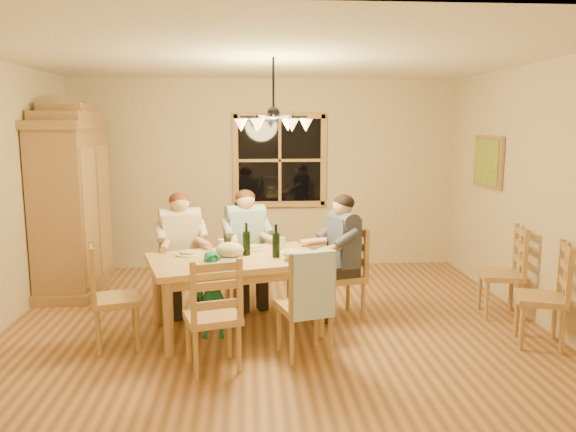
{
  "coord_description": "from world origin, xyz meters",
  "views": [
    {
      "loc": [
        -0.26,
        -5.57,
        2.05
      ],
      "look_at": [
        0.15,
        0.1,
        1.13
      ],
      "focal_mm": 35.0,
      "sensor_mm": 36.0,
      "label": 1
    }
  ],
  "objects": [
    {
      "name": "chair_end_right",
      "position": [
        0.73,
        0.17,
        0.3
      ],
      "size": [
        0.52,
        0.54,
        0.99
      ],
      "rotation": [
        0.0,
        0.0,
        1.85
      ],
      "color": "#AF814D",
      "rests_on": "floor"
    },
    {
      "name": "floor",
      "position": [
        0.0,
        0.0,
        0.0
      ],
      "size": [
        5.5,
        5.5,
        0.0
      ],
      "primitive_type": "plane",
      "color": "brown",
      "rests_on": "ground"
    },
    {
      "name": "plate_woman",
      "position": [
        -0.86,
        -0.02,
        0.77
      ],
      "size": [
        0.26,
        0.26,
        0.02
      ],
      "primitive_type": "cylinder",
      "color": "white",
      "rests_on": "dining_table"
    },
    {
      "name": "chandelier",
      "position": [
        -0.0,
        0.0,
        2.08
      ],
      "size": [
        0.77,
        0.68,
        0.71
      ],
      "color": "black",
      "rests_on": "ceiling"
    },
    {
      "name": "chair_far_left",
      "position": [
        -1.0,
        0.49,
        0.3
      ],
      "size": [
        0.54,
        0.52,
        0.99
      ],
      "rotation": [
        0.0,
        0.0,
        3.42
      ],
      "color": "#AF814D",
      "rests_on": "floor"
    },
    {
      "name": "dining_table",
      "position": [
        -0.38,
        -0.15,
        0.66
      ],
      "size": [
        1.88,
        1.43,
        0.76
      ],
      "rotation": [
        0.0,
        0.0,
        0.28
      ],
      "color": "tan",
      "rests_on": "floor"
    },
    {
      "name": "wine_bottle_a",
      "position": [
        -0.28,
        -0.06,
        0.93
      ],
      "size": [
        0.08,
        0.08,
        0.33
      ],
      "primitive_type": "cylinder",
      "color": "black",
      "rests_on": "dining_table"
    },
    {
      "name": "adult_woman",
      "position": [
        -1.0,
        0.49,
        0.84
      ],
      "size": [
        0.48,
        0.51,
        0.87
      ],
      "rotation": [
        0.0,
        0.0,
        3.42
      ],
      "color": "#C8B29A",
      "rests_on": "floor"
    },
    {
      "name": "chair_far_right",
      "position": [
        -0.29,
        0.7,
        0.3
      ],
      "size": [
        0.54,
        0.52,
        0.99
      ],
      "rotation": [
        0.0,
        0.0,
        3.42
      ],
      "color": "#AF814D",
      "rests_on": "floor"
    },
    {
      "name": "chair_end_left",
      "position": [
        -1.49,
        -0.46,
        0.3
      ],
      "size": [
        0.52,
        0.54,
        0.99
      ],
      "rotation": [
        0.0,
        0.0,
        -1.29
      ],
      "color": "#AF814D",
      "rests_on": "floor"
    },
    {
      "name": "wine_glass_b",
      "position": [
        0.1,
        0.11,
        0.83
      ],
      "size": [
        0.06,
        0.06,
        0.14
      ],
      "primitive_type": "cylinder",
      "color": "silver",
      "rests_on": "dining_table"
    },
    {
      "name": "wall_back",
      "position": [
        0.0,
        2.5,
        1.35
      ],
      "size": [
        5.5,
        0.02,
        2.7
      ],
      "primitive_type": "cube",
      "color": "beige",
      "rests_on": "floor"
    },
    {
      "name": "napkin",
      "position": [
        -0.43,
        -0.39,
        0.78
      ],
      "size": [
        0.21,
        0.18,
        0.03
      ],
      "primitive_type": "cube",
      "rotation": [
        0.0,
        0.0,
        0.28
      ],
      "color": "slate",
      "rests_on": "dining_table"
    },
    {
      "name": "child",
      "position": [
        -0.61,
        -0.3,
        0.43
      ],
      "size": [
        0.34,
        0.24,
        0.86
      ],
      "primitive_type": "imported",
      "rotation": [
        0.0,
        0.0,
        0.13
      ],
      "color": "#1B7B62",
      "rests_on": "floor"
    },
    {
      "name": "chair_spare_back",
      "position": [
        2.45,
        0.12,
        0.3
      ],
      "size": [
        0.5,
        0.51,
        0.99
      ],
      "rotation": [
        0.0,
        0.0,
        1.37
      ],
      "color": "#AF814D",
      "rests_on": "floor"
    },
    {
      "name": "armoire",
      "position": [
        -2.42,
        1.43,
        1.06
      ],
      "size": [
        0.66,
        1.4,
        2.3
      ],
      "color": "olive",
      "rests_on": "floor"
    },
    {
      "name": "chair_near_right",
      "position": [
        0.23,
        -0.79,
        0.3
      ],
      "size": [
        0.54,
        0.52,
        0.99
      ],
      "rotation": [
        0.0,
        0.0,
        0.28
      ],
      "color": "#AF814D",
      "rests_on": "floor"
    },
    {
      "name": "wine_glass_a",
      "position": [
        -0.54,
        0.08,
        0.83
      ],
      "size": [
        0.06,
        0.06,
        0.14
      ],
      "primitive_type": "cylinder",
      "color": "silver",
      "rests_on": "dining_table"
    },
    {
      "name": "chair_spare_front",
      "position": [
        2.45,
        -0.72,
        0.3
      ],
      "size": [
        0.54,
        0.55,
        0.99
      ],
      "rotation": [
        0.0,
        0.0,
        1.24
      ],
      "color": "#AF814D",
      "rests_on": "floor"
    },
    {
      "name": "chair_near_left",
      "position": [
        -0.57,
        -1.02,
        0.3
      ],
      "size": [
        0.54,
        0.52,
        0.99
      ],
      "rotation": [
        0.0,
        0.0,
        0.28
      ],
      "color": "#AF814D",
      "rests_on": "floor"
    },
    {
      "name": "wine_bottle_b",
      "position": [
        0.01,
        -0.17,
        0.93
      ],
      "size": [
        0.08,
        0.08,
        0.33
      ],
      "primitive_type": "cylinder",
      "color": "black",
      "rests_on": "dining_table"
    },
    {
      "name": "wall_right",
      "position": [
        2.75,
        0.0,
        1.35
      ],
      "size": [
        0.02,
        5.0,
        2.7
      ],
      "primitive_type": "cube",
      "color": "beige",
      "rests_on": "floor"
    },
    {
      "name": "adult_slate_man",
      "position": [
        0.73,
        0.17,
        0.84
      ],
      "size": [
        0.51,
        0.48,
        0.87
      ],
      "rotation": [
        0.0,
        0.0,
        1.85
      ],
      "color": "#3D4461",
      "rests_on": "floor"
    },
    {
      "name": "towel",
      "position": [
        0.28,
        -0.97,
        0.7
      ],
      "size": [
        0.39,
        0.2,
        0.58
      ],
      "primitive_type": "cube",
      "rotation": [
        0.0,
        0.0,
        0.28
      ],
      "color": "#A9C9E5",
      "rests_on": "chair_near_right"
    },
    {
      "name": "plate_plaid",
      "position": [
        -0.19,
        0.2,
        0.77
      ],
      "size": [
        0.26,
        0.26,
        0.02
      ],
      "primitive_type": "cylinder",
      "color": "white",
      "rests_on": "dining_table"
    },
    {
      "name": "cloth_bundle",
      "position": [
        -0.44,
        -0.16,
        0.84
      ],
      "size": [
        0.28,
        0.22,
        0.15
      ],
      "primitive_type": "ellipsoid",
      "color": "#BCB088",
      "rests_on": "dining_table"
    },
    {
      "name": "ceiling",
      "position": [
        0.0,
        0.0,
        2.7
      ],
      "size": [
        5.5,
        5.0,
        0.02
      ],
      "primitive_type": "cube",
      "color": "white",
      "rests_on": "wall_back"
    },
    {
      "name": "cap",
      "position": [
        0.17,
        -0.3,
        0.82
      ],
      "size": [
        0.2,
        0.2,
        0.11
      ],
      "primitive_type": "ellipsoid",
      "color": "tan",
      "rests_on": "dining_table"
    },
    {
      "name": "painting",
      "position": [
        2.71,
        1.2,
        1.6
      ],
      "size": [
        0.06,
        0.78,
        0.64
      ],
      "color": "olive",
      "rests_on": "wall_right"
    },
    {
      "name": "adult_plaid_man",
      "position": [
        -0.29,
        0.7,
        0.84
      ],
      "size": [
        0.48,
        0.51,
        0.87
      ],
      "rotation": [
        0.0,
        0.0,
        3.42
      ],
      "color": "#2E607F",
      "rests_on": "floor"
    },
    {
      "name": "window",
      "position": [
        0.2,
        2.47,
        1.55
      ],
      "size": [
        1.3,
        0.06,
        1.3
      ],
      "color": "black",
      "rests_on": "wall_back"
    },
    {
      "name": "plate_slate",
      "position": [
        0.19,
        -0.02,
        0.77
      ],
      "size": [
        0.26,
        0.26,
        0.02
      ],
      "primitive_type": "cylinder",
      "color": "white",
      "rests_on": "dining_table"
    }
  ]
}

